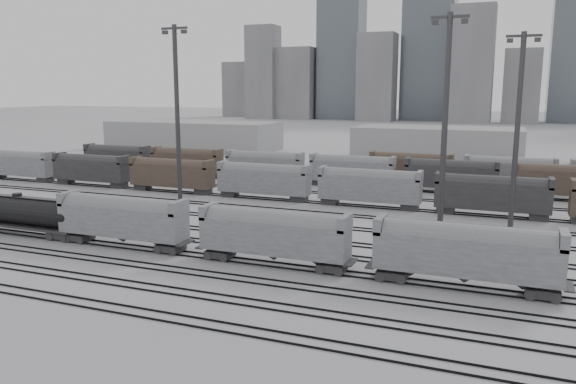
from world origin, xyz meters
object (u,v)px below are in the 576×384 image
at_px(hopper_car_b, 274,232).
at_px(tank_car_b, 19,211).
at_px(light_mast_c, 445,124).
at_px(hopper_car_c, 466,250).
at_px(hopper_car_a, 122,217).

bearing_deg(hopper_car_b, tank_car_b, 180.00).
bearing_deg(light_mast_c, hopper_car_c, -75.36).
relative_size(hopper_car_a, hopper_car_c, 0.98).
xyz_separation_m(hopper_car_b, light_mast_c, (14.06, 14.84, 10.00)).
relative_size(hopper_car_a, light_mast_c, 0.61).
relative_size(hopper_car_b, hopper_car_c, 0.96).
distance_m(hopper_car_b, hopper_car_c, 17.94).
xyz_separation_m(hopper_car_c, light_mast_c, (-3.88, 14.84, 9.86)).
bearing_deg(hopper_car_c, hopper_car_b, 180.00).
height_order(tank_car_b, light_mast_c, light_mast_c).
xyz_separation_m(hopper_car_a, light_mast_c, (32.08, 14.84, 9.95)).
height_order(hopper_car_c, light_mast_c, light_mast_c).
xyz_separation_m(hopper_car_b, hopper_car_c, (17.94, 0.00, 0.13)).
bearing_deg(tank_car_b, hopper_car_a, 0.00).
distance_m(tank_car_b, hopper_car_b, 33.11).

